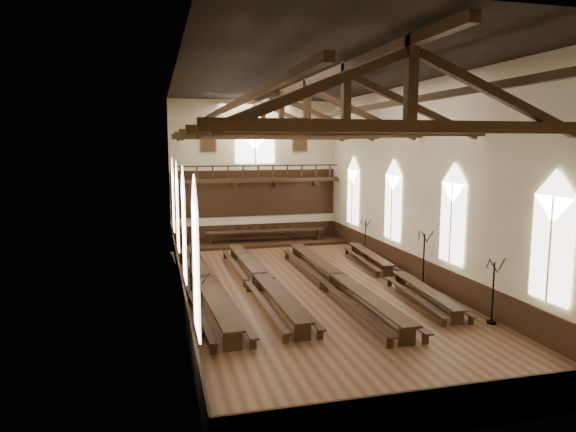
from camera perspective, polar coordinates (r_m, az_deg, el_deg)
name	(u,v)px	position (r m, az deg, el deg)	size (l,w,h in m)	color
ground	(306,288)	(25.14, 2.05, -7.99)	(26.00, 26.00, 0.00)	brown
room_walls	(307,154)	(24.18, 2.12, 6.89)	(26.00, 26.00, 26.00)	beige
wainscot_band	(306,276)	(24.99, 2.06, -6.67)	(12.00, 26.00, 1.20)	#311B0E
side_windows	(307,212)	(24.38, 2.09, 0.49)	(11.85, 19.80, 4.50)	white
end_window	(255,140)	(36.73, -3.69, 8.43)	(2.80, 0.12, 3.80)	white
minstrels_gallery	(256,187)	(36.61, -3.57, 3.23)	(11.80, 1.24, 3.70)	#321F10
portraits	(255,142)	(36.72, -3.68, 8.24)	(7.75, 0.09, 1.45)	brown
roof_trusses	(307,116)	(24.21, 2.15, 11.05)	(11.70, 25.70, 2.80)	#321F10
refectory_row_a	(202,281)	(24.47, -9.56, -7.09)	(2.07, 15.14, 0.82)	#321F10
refectory_row_b	(260,277)	(24.92, -3.12, -6.81)	(1.69, 14.60, 0.77)	#321F10
refectory_row_c	(337,278)	(24.77, 5.51, -6.86)	(1.65, 14.94, 0.81)	#321F10
refectory_row_d	(394,272)	(26.77, 11.75, -6.08)	(1.87, 13.75, 0.67)	#321F10
dais	(265,243)	(35.98, -2.53, -2.96)	(11.40, 2.93, 0.20)	#311B0E
high_table	(265,232)	(35.85, -2.54, -1.78)	(8.30, 1.14, 0.78)	#321F10
high_chairs	(263,232)	(36.64, -2.80, -1.79)	(4.94, 0.45, 0.94)	#321F10
candelabrum_left_near	(199,317)	(19.21, -9.84, -11.00)	(0.65, 0.71, 2.32)	black
candelabrum_left_mid	(191,286)	(23.26, -10.71, -7.67)	(0.69, 0.66, 2.30)	black
candelabrum_left_far	(182,249)	(30.81, -11.70, -3.65)	(0.74, 0.80, 2.63)	black
candelabrum_right_near	(492,304)	(21.62, 21.75, -9.07)	(0.75, 0.78, 2.58)	black
candelabrum_right_mid	(423,270)	(25.90, 14.80, -5.84)	(0.74, 0.86, 2.79)	black
candelabrum_right_far	(365,245)	(32.23, 8.56, -3.22)	(0.69, 0.69, 2.33)	black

